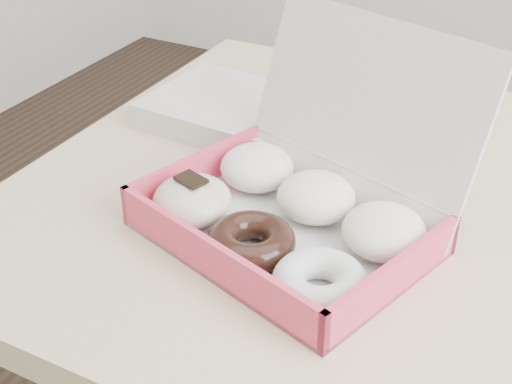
% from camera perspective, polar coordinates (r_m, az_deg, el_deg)
% --- Properties ---
extents(table, '(1.20, 0.80, 0.75)m').
position_cam_1_polar(table, '(0.92, 18.73, -7.14)').
color(table, tan).
rests_on(table, ground).
extents(donut_box, '(0.38, 0.36, 0.22)m').
position_cam_1_polar(donut_box, '(0.81, 3.06, -1.03)').
color(donut_box, silver).
rests_on(donut_box, table).
extents(newspapers, '(0.24, 0.20, 0.04)m').
position_cam_1_polar(newspapers, '(1.05, -1.88, 6.53)').
color(newspapers, white).
rests_on(newspapers, table).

